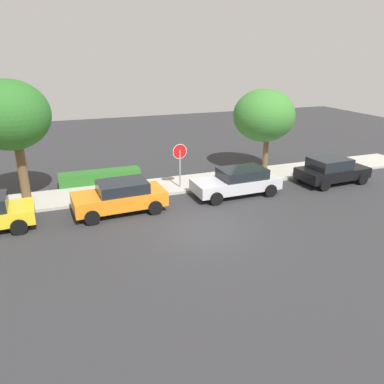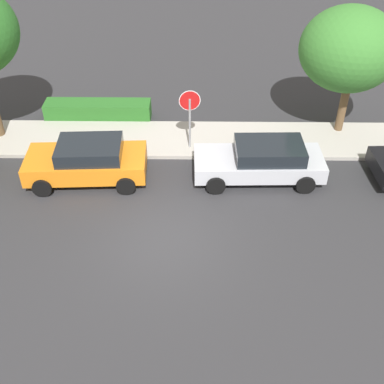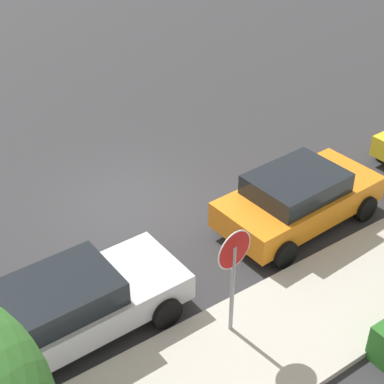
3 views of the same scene
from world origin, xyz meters
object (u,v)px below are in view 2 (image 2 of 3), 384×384
(stop_sign, at_px, (190,110))
(parked_car_orange, at_px, (87,161))
(parked_car_silver, at_px, (261,160))
(street_tree_near_corner, at_px, (349,49))

(stop_sign, distance_m, parked_car_orange, 4.04)
(parked_car_silver, bearing_deg, stop_sign, 145.04)
(parked_car_orange, bearing_deg, street_tree_near_corner, 20.40)
(parked_car_silver, height_order, street_tree_near_corner, street_tree_near_corner)
(stop_sign, distance_m, street_tree_near_corner, 6.15)
(street_tree_near_corner, bearing_deg, parked_car_silver, -134.78)
(parked_car_silver, relative_size, parked_car_orange, 1.07)
(stop_sign, height_order, parked_car_orange, stop_sign)
(stop_sign, relative_size, street_tree_near_corner, 0.50)
(parked_car_silver, xyz_separation_m, street_tree_near_corner, (3.25, 3.28, 2.63))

